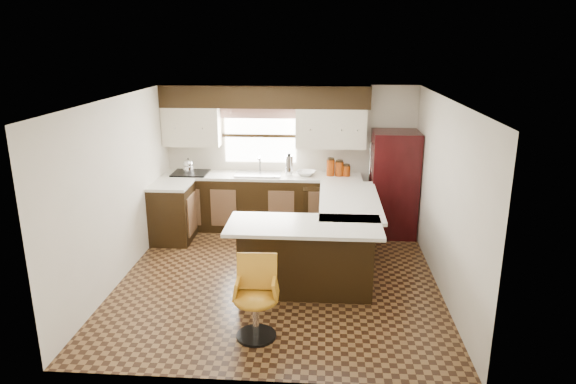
# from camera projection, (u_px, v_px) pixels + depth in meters

# --- Properties ---
(floor) EXTENTS (4.40, 4.40, 0.00)m
(floor) POSITION_uv_depth(u_px,v_px,m) (279.00, 278.00, 6.94)
(floor) COLOR #49301A
(floor) RESTS_ON ground
(ceiling) EXTENTS (4.40, 4.40, 0.00)m
(ceiling) POSITION_uv_depth(u_px,v_px,m) (278.00, 99.00, 6.26)
(ceiling) COLOR silver
(ceiling) RESTS_ON wall_back
(wall_back) EXTENTS (4.40, 0.00, 4.40)m
(wall_back) POSITION_uv_depth(u_px,v_px,m) (290.00, 156.00, 8.71)
(wall_back) COLOR beige
(wall_back) RESTS_ON floor
(wall_front) EXTENTS (4.40, 0.00, 4.40)m
(wall_front) POSITION_uv_depth(u_px,v_px,m) (256.00, 264.00, 4.50)
(wall_front) COLOR beige
(wall_front) RESTS_ON floor
(wall_left) EXTENTS (0.00, 4.40, 4.40)m
(wall_left) POSITION_uv_depth(u_px,v_px,m) (119.00, 190.00, 6.75)
(wall_left) COLOR beige
(wall_left) RESTS_ON floor
(wall_right) EXTENTS (0.00, 4.40, 4.40)m
(wall_right) POSITION_uv_depth(u_px,v_px,m) (444.00, 196.00, 6.46)
(wall_right) COLOR beige
(wall_right) RESTS_ON floor
(base_cab_back) EXTENTS (3.30, 0.60, 0.90)m
(base_cab_back) POSITION_uv_depth(u_px,v_px,m) (262.00, 203.00, 8.66)
(base_cab_back) COLOR black
(base_cab_back) RESTS_ON floor
(base_cab_left) EXTENTS (0.60, 0.70, 0.90)m
(base_cab_left) POSITION_uv_depth(u_px,v_px,m) (173.00, 214.00, 8.13)
(base_cab_left) COLOR black
(base_cab_left) RESTS_ON floor
(counter_back) EXTENTS (3.30, 0.60, 0.04)m
(counter_back) POSITION_uv_depth(u_px,v_px,m) (262.00, 176.00, 8.53)
(counter_back) COLOR silver
(counter_back) RESTS_ON base_cab_back
(counter_left) EXTENTS (0.60, 0.70, 0.04)m
(counter_left) POSITION_uv_depth(u_px,v_px,m) (171.00, 185.00, 8.00)
(counter_left) COLOR silver
(counter_left) RESTS_ON base_cab_left
(soffit) EXTENTS (3.40, 0.35, 0.36)m
(soffit) POSITION_uv_depth(u_px,v_px,m) (265.00, 96.00, 8.28)
(soffit) COLOR black
(soffit) RESTS_ON wall_back
(upper_cab_left) EXTENTS (0.94, 0.35, 0.64)m
(upper_cab_left) POSITION_uv_depth(u_px,v_px,m) (192.00, 126.00, 8.50)
(upper_cab_left) COLOR beige
(upper_cab_left) RESTS_ON wall_back
(upper_cab_right) EXTENTS (1.14, 0.35, 0.64)m
(upper_cab_right) POSITION_uv_depth(u_px,v_px,m) (331.00, 128.00, 8.34)
(upper_cab_right) COLOR beige
(upper_cab_right) RESTS_ON wall_back
(window_pane) EXTENTS (1.20, 0.02, 0.90)m
(window_pane) POSITION_uv_depth(u_px,v_px,m) (260.00, 136.00, 8.62)
(window_pane) COLOR white
(window_pane) RESTS_ON wall_back
(valance) EXTENTS (1.30, 0.06, 0.18)m
(valance) POSITION_uv_depth(u_px,v_px,m) (260.00, 113.00, 8.47)
(valance) COLOR #D19B93
(valance) RESTS_ON wall_back
(sink) EXTENTS (0.75, 0.45, 0.03)m
(sink) POSITION_uv_depth(u_px,v_px,m) (259.00, 174.00, 8.50)
(sink) COLOR #B2B2B7
(sink) RESTS_ON counter_back
(dishwasher) EXTENTS (0.58, 0.03, 0.78)m
(dishwasher) POSITION_uv_depth(u_px,v_px,m) (321.00, 211.00, 8.33)
(dishwasher) COLOR black
(dishwasher) RESTS_ON floor
(cooktop) EXTENTS (0.58, 0.50, 0.02)m
(cooktop) POSITION_uv_depth(u_px,v_px,m) (190.00, 173.00, 8.58)
(cooktop) COLOR black
(cooktop) RESTS_ON counter_back
(peninsula_long) EXTENTS (0.60, 1.95, 0.90)m
(peninsula_long) POSITION_uv_depth(u_px,v_px,m) (345.00, 232.00, 7.35)
(peninsula_long) COLOR black
(peninsula_long) RESTS_ON floor
(peninsula_return) EXTENTS (1.65, 0.60, 0.90)m
(peninsula_return) POSITION_uv_depth(u_px,v_px,m) (306.00, 259.00, 6.45)
(peninsula_return) COLOR black
(peninsula_return) RESTS_ON floor
(counter_pen_long) EXTENTS (0.84, 1.95, 0.04)m
(counter_pen_long) POSITION_uv_depth(u_px,v_px,m) (350.00, 201.00, 7.21)
(counter_pen_long) COLOR silver
(counter_pen_long) RESTS_ON peninsula_long
(counter_pen_return) EXTENTS (1.89, 0.84, 0.04)m
(counter_pen_return) POSITION_uv_depth(u_px,v_px,m) (304.00, 226.00, 6.23)
(counter_pen_return) COLOR silver
(counter_pen_return) RESTS_ON peninsula_return
(refrigerator) EXTENTS (0.73, 0.70, 1.71)m
(refrigerator) POSITION_uv_depth(u_px,v_px,m) (394.00, 184.00, 8.31)
(refrigerator) COLOR black
(refrigerator) RESTS_ON floor
(bar_chair) EXTENTS (0.49, 0.49, 0.89)m
(bar_chair) POSITION_uv_depth(u_px,v_px,m) (256.00, 300.00, 5.44)
(bar_chair) COLOR orange
(bar_chair) RESTS_ON floor
(kettle) EXTENTS (0.18, 0.18, 0.24)m
(kettle) POSITION_uv_depth(u_px,v_px,m) (188.00, 165.00, 8.55)
(kettle) COLOR silver
(kettle) RESTS_ON cooktop
(percolator) EXTENTS (0.13, 0.13, 0.33)m
(percolator) POSITION_uv_depth(u_px,v_px,m) (289.00, 166.00, 8.44)
(percolator) COLOR silver
(percolator) RESTS_ON counter_back
(mixing_bowl) EXTENTS (0.38, 0.38, 0.08)m
(mixing_bowl) POSITION_uv_depth(u_px,v_px,m) (306.00, 173.00, 8.46)
(mixing_bowl) COLOR white
(mixing_bowl) RESTS_ON counter_back
(canister_large) EXTENTS (0.13, 0.13, 0.27)m
(canister_large) POSITION_uv_depth(u_px,v_px,m) (331.00, 168.00, 8.42)
(canister_large) COLOR #853007
(canister_large) RESTS_ON counter_back
(canister_med) EXTENTS (0.14, 0.14, 0.23)m
(canister_med) POSITION_uv_depth(u_px,v_px,m) (339.00, 169.00, 8.42)
(canister_med) COLOR #853007
(canister_med) RESTS_ON counter_back
(canister_small) EXTENTS (0.13, 0.13, 0.17)m
(canister_small) POSITION_uv_depth(u_px,v_px,m) (346.00, 171.00, 8.42)
(canister_small) COLOR #853007
(canister_small) RESTS_ON counter_back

